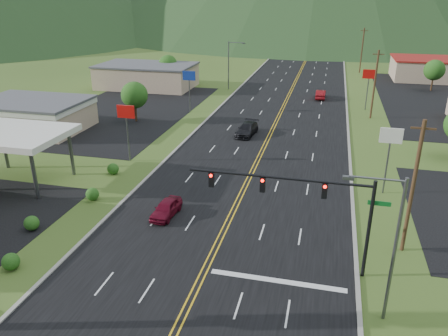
% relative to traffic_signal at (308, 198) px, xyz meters
% --- Properties ---
extents(traffic_signal, '(13.10, 0.43, 7.00)m').
position_rel_traffic_signal_xyz_m(traffic_signal, '(0.00, 0.00, 0.00)').
color(traffic_signal, black).
rests_on(traffic_signal, ground).
extents(streetlight_east, '(3.28, 0.25, 9.00)m').
position_rel_traffic_signal_xyz_m(streetlight_east, '(4.70, -4.00, -0.15)').
color(streetlight_east, '#59595E').
rests_on(streetlight_east, ground).
extents(streetlight_west, '(3.28, 0.25, 9.00)m').
position_rel_traffic_signal_xyz_m(streetlight_west, '(-18.16, 56.00, -0.15)').
color(streetlight_west, '#59595E').
rests_on(streetlight_west, ground).
extents(gas_canopy, '(10.00, 8.00, 5.30)m').
position_rel_traffic_signal_xyz_m(gas_canopy, '(-28.48, 8.00, -0.46)').
color(gas_canopy, white).
rests_on(gas_canopy, ground).
extents(building_west_mid, '(14.40, 10.40, 4.10)m').
position_rel_traffic_signal_xyz_m(building_west_mid, '(-38.48, 24.00, -3.06)').
color(building_west_mid, tan).
rests_on(building_west_mid, ground).
extents(building_west_far, '(18.40, 11.40, 4.50)m').
position_rel_traffic_signal_xyz_m(building_west_far, '(-34.48, 54.00, -3.07)').
color(building_west_far, tan).
rests_on(building_west_far, ground).
extents(building_east_far, '(16.40, 12.40, 4.50)m').
position_rel_traffic_signal_xyz_m(building_east_far, '(21.52, 76.00, -3.07)').
color(building_east_far, tan).
rests_on(building_east_far, ground).
extents(pole_sign_west_a, '(2.00, 0.18, 6.40)m').
position_rel_traffic_signal_xyz_m(pole_sign_west_a, '(-20.48, 16.00, -0.28)').
color(pole_sign_west_a, '#59595E').
rests_on(pole_sign_west_a, ground).
extents(pole_sign_west_b, '(2.00, 0.18, 6.40)m').
position_rel_traffic_signal_xyz_m(pole_sign_west_b, '(-20.48, 38.00, -0.28)').
color(pole_sign_west_b, '#59595E').
rests_on(pole_sign_west_b, ground).
extents(pole_sign_east_a, '(2.00, 0.18, 6.40)m').
position_rel_traffic_signal_xyz_m(pole_sign_east_a, '(6.52, 14.00, -0.28)').
color(pole_sign_east_a, '#59595E').
rests_on(pole_sign_east_a, ground).
extents(pole_sign_east_b, '(2.00, 0.18, 6.40)m').
position_rel_traffic_signal_xyz_m(pole_sign_east_b, '(6.52, 46.00, -0.28)').
color(pole_sign_east_b, '#59595E').
rests_on(pole_sign_east_b, ground).
extents(tree_west_a, '(3.84, 3.84, 5.82)m').
position_rel_traffic_signal_xyz_m(tree_west_a, '(-26.48, 31.00, -1.44)').
color(tree_west_a, '#382314').
rests_on(tree_west_a, ground).
extents(tree_west_b, '(3.84, 3.84, 5.82)m').
position_rel_traffic_signal_xyz_m(tree_west_b, '(-31.48, 58.00, -1.44)').
color(tree_west_b, '#382314').
rests_on(tree_west_b, ground).
extents(tree_east_b, '(3.84, 3.84, 5.82)m').
position_rel_traffic_signal_xyz_m(tree_east_b, '(19.52, 64.00, -1.44)').
color(tree_east_b, '#382314').
rests_on(tree_east_b, ground).
extents(utility_pole_a, '(1.60, 0.28, 10.00)m').
position_rel_traffic_signal_xyz_m(utility_pole_a, '(7.02, 4.00, -0.20)').
color(utility_pole_a, '#382314').
rests_on(utility_pole_a, ground).
extents(utility_pole_b, '(1.60, 0.28, 10.00)m').
position_rel_traffic_signal_xyz_m(utility_pole_b, '(7.02, 41.00, -0.20)').
color(utility_pole_b, '#382314').
rests_on(utility_pole_b, ground).
extents(utility_pole_c, '(1.60, 0.28, 10.00)m').
position_rel_traffic_signal_xyz_m(utility_pole_c, '(7.02, 81.00, -0.20)').
color(utility_pole_c, '#382314').
rests_on(utility_pole_c, ground).
extents(utility_pole_d, '(1.60, 0.28, 10.00)m').
position_rel_traffic_signal_xyz_m(utility_pole_d, '(7.02, 121.00, -0.20)').
color(utility_pole_d, '#382314').
rests_on(utility_pole_d, ground).
extents(car_red_near, '(1.91, 4.13, 1.37)m').
position_rel_traffic_signal_xyz_m(car_red_near, '(-11.83, 4.75, -4.64)').
color(car_red_near, maroon).
rests_on(car_red_near, ground).
extents(car_dark_mid, '(2.63, 5.46, 1.53)m').
position_rel_traffic_signal_xyz_m(car_dark_mid, '(-9.47, 28.39, -4.56)').
color(car_dark_mid, black).
rests_on(car_dark_mid, ground).
extents(car_red_far, '(1.67, 4.65, 1.53)m').
position_rel_traffic_signal_xyz_m(car_red_far, '(-0.78, 52.04, -4.57)').
color(car_red_far, maroon).
rests_on(car_red_far, ground).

